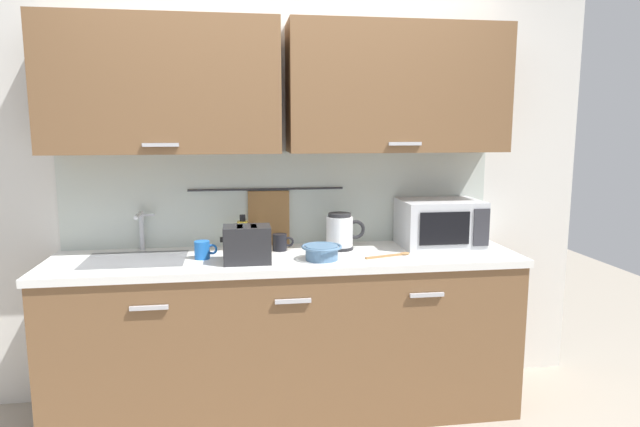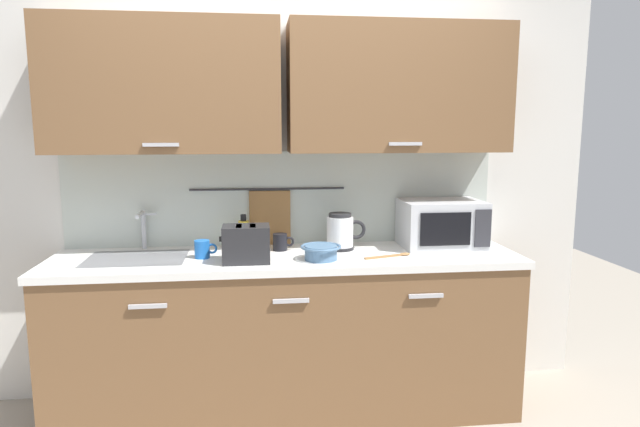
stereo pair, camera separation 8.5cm
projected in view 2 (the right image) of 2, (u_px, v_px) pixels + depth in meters
counter_unit at (286, 332)px, 3.06m from camera, size 2.53×0.64×0.90m
back_wall_assembly at (283, 139)px, 3.12m from camera, size 3.70×0.41×2.50m
sink_faucet at (143, 225)px, 3.10m from camera, size 0.09×0.17×0.22m
microwave at (441, 224)px, 3.18m from camera, size 0.46×0.35×0.27m
electric_kettle at (341, 232)px, 3.11m from camera, size 0.23×0.16×0.21m
dish_soap_bottle at (244, 233)px, 3.15m from camera, size 0.06×0.06×0.20m
mug_near_sink at (203, 249)px, 2.92m from camera, size 0.12×0.08×0.09m
mixing_bowl at (321, 251)px, 2.88m from camera, size 0.21×0.21×0.08m
toaster at (246, 244)px, 2.82m from camera, size 0.26×0.17×0.19m
mug_by_kettle at (281, 242)px, 3.10m from camera, size 0.12×0.08×0.09m
wooden_spoon at (393, 255)px, 2.95m from camera, size 0.27×0.11×0.01m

